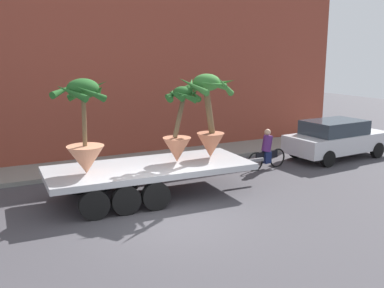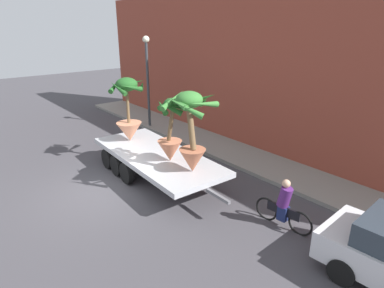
{
  "view_description": "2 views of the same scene",
  "coord_description": "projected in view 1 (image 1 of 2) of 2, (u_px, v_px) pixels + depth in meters",
  "views": [
    {
      "loc": [
        -4.44,
        -9.71,
        4.29
      ],
      "look_at": [
        1.7,
        2.15,
        1.47
      ],
      "focal_mm": 40.86,
      "sensor_mm": 36.0,
      "label": 1
    },
    {
      "loc": [
        10.03,
        -4.23,
        5.62
      ],
      "look_at": [
        1.39,
        2.88,
        1.49
      ],
      "focal_mm": 30.93,
      "sensor_mm": 36.0,
      "label": 2
    }
  ],
  "objects": [
    {
      "name": "ground_plane",
      "position": [
        172.0,
        221.0,
        11.32
      ],
      "size": [
        60.0,
        60.0,
        0.0
      ],
      "primitive_type": "plane",
      "color": "#423F44"
    },
    {
      "name": "sidewalk",
      "position": [
        105.0,
        165.0,
        16.6
      ],
      "size": [
        24.0,
        2.2,
        0.15
      ],
      "primitive_type": "cube",
      "color": "gray",
      "rests_on": "ground"
    },
    {
      "name": "building_facade",
      "position": [
        89.0,
        72.0,
        17.37
      ],
      "size": [
        24.0,
        1.2,
        7.0
      ],
      "primitive_type": "cube",
      "color": "brown",
      "rests_on": "ground"
    },
    {
      "name": "flatbed_trailer",
      "position": [
        142.0,
        173.0,
        12.97
      ],
      "size": [
        7.13,
        2.72,
        0.98
      ],
      "color": "#B7BABF",
      "rests_on": "ground"
    },
    {
      "name": "potted_palm_rear",
      "position": [
        179.0,
        129.0,
        13.26
      ],
      "size": [
        1.26,
        1.17,
        2.3
      ],
      "color": "#C17251",
      "rests_on": "flatbed_trailer"
    },
    {
      "name": "potted_palm_middle",
      "position": [
        208.0,
        112.0,
        13.68
      ],
      "size": [
        1.77,
        1.71,
        2.66
      ],
      "color": "#B26647",
      "rests_on": "flatbed_trailer"
    },
    {
      "name": "potted_palm_front",
      "position": [
        85.0,
        130.0,
        11.9
      ],
      "size": [
        1.71,
        1.64,
        2.62
      ],
      "color": "tan",
      "rests_on": "flatbed_trailer"
    },
    {
      "name": "cyclist",
      "position": [
        267.0,
        151.0,
        16.24
      ],
      "size": [
        1.84,
        0.38,
        1.54
      ],
      "color": "black",
      "rests_on": "ground"
    },
    {
      "name": "parked_car",
      "position": [
        336.0,
        138.0,
        17.87
      ],
      "size": [
        4.54,
        2.11,
        1.58
      ],
      "color": "silver",
      "rests_on": "ground"
    }
  ]
}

